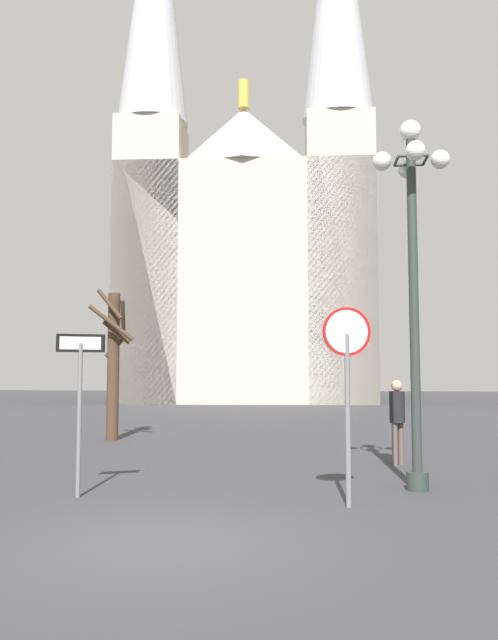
% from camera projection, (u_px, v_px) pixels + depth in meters
% --- Properties ---
extents(ground_plane, '(120.00, 120.00, 0.00)m').
position_uv_depth(ground_plane, '(161.00, 545.00, 7.18)').
color(ground_plane, '#38383D').
extents(cathedral, '(16.80, 11.82, 38.65)m').
position_uv_depth(cathedral, '(247.00, 224.00, 43.47)').
color(cathedral, '#BCB5A5').
rests_on(cathedral, ground).
extents(stop_sign, '(0.70, 0.21, 2.86)m').
position_uv_depth(stop_sign, '(347.00, 368.00, 9.33)').
color(stop_sign, slate).
rests_on(stop_sign, ground).
extents(one_way_arrow_sign, '(0.70, 0.33, 2.52)m').
position_uv_depth(one_way_arrow_sign, '(80.00, 390.00, 10.03)').
color(one_way_arrow_sign, slate).
rests_on(one_way_arrow_sign, ground).
extents(street_lamp, '(1.29, 1.29, 6.20)m').
position_uv_depth(street_lamp, '(413.00, 250.00, 10.81)').
color(street_lamp, '#2D3833').
rests_on(street_lamp, ground).
extents(bare_tree, '(1.28, 1.16, 4.29)m').
position_uv_depth(bare_tree, '(113.00, 360.00, 18.43)').
color(bare_tree, '#473323').
rests_on(bare_tree, ground).
extents(pedestrian_walking, '(0.32, 0.32, 1.76)m').
position_uv_depth(pedestrian_walking, '(397.00, 413.00, 13.47)').
color(pedestrian_walking, '#594C47').
rests_on(pedestrian_walking, ground).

